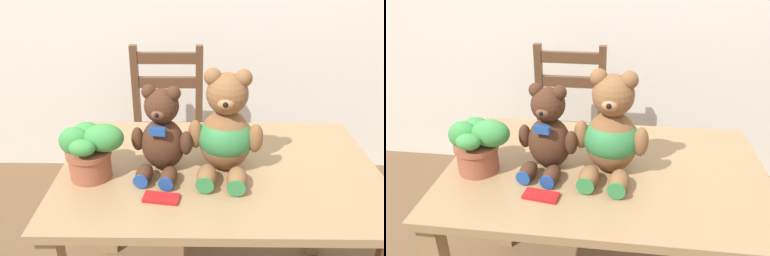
# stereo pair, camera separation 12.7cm
# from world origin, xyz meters

# --- Properties ---
(dining_table) EXTENTS (1.13, 0.73, 0.71)m
(dining_table) POSITION_xyz_m (0.00, 0.36, 0.59)
(dining_table) COLOR #9E7A51
(dining_table) RESTS_ON ground_plane
(wooden_chair_behind) EXTENTS (0.40, 0.42, 0.94)m
(wooden_chair_behind) POSITION_xyz_m (-0.25, 1.06, 0.47)
(wooden_chair_behind) COLOR brown
(wooden_chair_behind) RESTS_ON ground_plane
(teddy_bear_left) EXTENTS (0.22, 0.23, 0.31)m
(teddy_bear_left) POSITION_xyz_m (-0.20, 0.35, 0.84)
(teddy_bear_left) COLOR #472819
(teddy_bear_left) RESTS_ON dining_table
(teddy_bear_right) EXTENTS (0.26, 0.28, 0.37)m
(teddy_bear_right) POSITION_xyz_m (0.02, 0.35, 0.85)
(teddy_bear_right) COLOR brown
(teddy_bear_right) RESTS_ON dining_table
(potted_plant) EXTENTS (0.22, 0.18, 0.20)m
(potted_plant) POSITION_xyz_m (-0.44, 0.31, 0.81)
(potted_plant) COLOR #9E5138
(potted_plant) RESTS_ON dining_table
(chocolate_bar) EXTENTS (0.12, 0.07, 0.01)m
(chocolate_bar) POSITION_xyz_m (-0.19, 0.17, 0.71)
(chocolate_bar) COLOR red
(chocolate_bar) RESTS_ON dining_table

